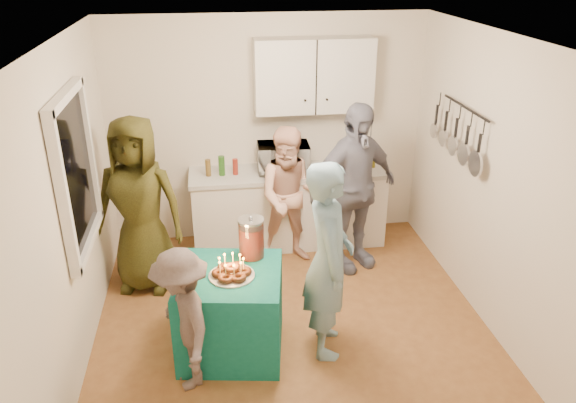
{
  "coord_description": "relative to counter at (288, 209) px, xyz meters",
  "views": [
    {
      "loc": [
        -0.65,
        -4.17,
        3.23
      ],
      "look_at": [
        0.0,
        0.35,
        1.15
      ],
      "focal_mm": 35.0,
      "sensor_mm": 36.0,
      "label": 1
    }
  ],
  "objects": [
    {
      "name": "floor",
      "position": [
        -0.2,
        -1.7,
        -0.43
      ],
      "size": [
        4.0,
        4.0,
        0.0
      ],
      "primitive_type": "plane",
      "color": "brown",
      "rests_on": "ground"
    },
    {
      "name": "ceiling",
      "position": [
        -0.2,
        -1.7,
        2.17
      ],
      "size": [
        4.0,
        4.0,
        0.0
      ],
      "primitive_type": "plane",
      "color": "white",
      "rests_on": "floor"
    },
    {
      "name": "back_wall",
      "position": [
        -0.2,
        0.3,
        0.87
      ],
      "size": [
        3.6,
        3.6,
        0.0
      ],
      "primitive_type": "plane",
      "color": "silver",
      "rests_on": "floor"
    },
    {
      "name": "left_wall",
      "position": [
        -2.0,
        -1.7,
        0.87
      ],
      "size": [
        4.0,
        4.0,
        0.0
      ],
      "primitive_type": "plane",
      "color": "silver",
      "rests_on": "floor"
    },
    {
      "name": "right_wall",
      "position": [
        1.6,
        -1.7,
        0.87
      ],
      "size": [
        4.0,
        4.0,
        0.0
      ],
      "primitive_type": "plane",
      "color": "silver",
      "rests_on": "floor"
    },
    {
      "name": "window_night",
      "position": [
        -1.97,
        -1.4,
        1.12
      ],
      "size": [
        0.04,
        1.0,
        1.2
      ],
      "primitive_type": "cube",
      "color": "black",
      "rests_on": "left_wall"
    },
    {
      "name": "counter",
      "position": [
        0.0,
        0.0,
        0.0
      ],
      "size": [
        2.2,
        0.58,
        0.86
      ],
      "primitive_type": "cube",
      "color": "white",
      "rests_on": "floor"
    },
    {
      "name": "countertop",
      "position": [
        0.0,
        -0.0,
        0.46
      ],
      "size": [
        2.24,
        0.62,
        0.05
      ],
      "primitive_type": "cube",
      "color": "beige",
      "rests_on": "counter"
    },
    {
      "name": "upper_cabinet",
      "position": [
        0.3,
        0.15,
        1.52
      ],
      "size": [
        1.3,
        0.3,
        0.8
      ],
      "primitive_type": "cube",
      "color": "white",
      "rests_on": "back_wall"
    },
    {
      "name": "pot_rack",
      "position": [
        1.52,
        -1.0,
        1.17
      ],
      "size": [
        0.12,
        1.0,
        0.6
      ],
      "primitive_type": "cube",
      "color": "black",
      "rests_on": "right_wall"
    },
    {
      "name": "microwave",
      "position": [
        -0.06,
        0.0,
        0.64
      ],
      "size": [
        0.59,
        0.42,
        0.32
      ],
      "primitive_type": "imported",
      "rotation": [
        0.0,
        0.0,
        -0.05
      ],
      "color": "white",
      "rests_on": "countertop"
    },
    {
      "name": "party_table",
      "position": [
        -0.77,
        -1.86,
        -0.05
      ],
      "size": [
        0.97,
        0.97,
        0.76
      ],
      "primitive_type": "cube",
      "rotation": [
        0.0,
        0.0,
        -0.16
      ],
      "color": "#0F6357",
      "rests_on": "floor"
    },
    {
      "name": "donut_cake",
      "position": [
        -0.75,
        -1.9,
        0.42
      ],
      "size": [
        0.38,
        0.38,
        0.18
      ],
      "primitive_type": null,
      "color": "#381C0C",
      "rests_on": "party_table"
    },
    {
      "name": "punch_jar",
      "position": [
        -0.56,
        -1.6,
        0.5
      ],
      "size": [
        0.22,
        0.22,
        0.34
      ],
      "primitive_type": "cylinder",
      "color": "#B6200E",
      "rests_on": "party_table"
    },
    {
      "name": "man_birthday",
      "position": [
        0.05,
        -1.95,
        0.44
      ],
      "size": [
        0.49,
        0.68,
        1.74
      ],
      "primitive_type": "imported",
      "rotation": [
        0.0,
        0.0,
        1.45
      ],
      "color": "#7AA0B2",
      "rests_on": "floor"
    },
    {
      "name": "woman_back_left",
      "position": [
        -1.59,
        -0.7,
        0.48
      ],
      "size": [
        0.99,
        0.75,
        1.81
      ],
      "primitive_type": "imported",
      "rotation": [
        0.0,
        0.0,
        -0.22
      ],
      "color": "brown",
      "rests_on": "floor"
    },
    {
      "name": "woman_back_center",
      "position": [
        -0.03,
        -0.41,
        0.34
      ],
      "size": [
        0.8,
        0.65,
        1.55
      ],
      "primitive_type": "imported",
      "rotation": [
        0.0,
        0.0,
        -0.09
      ],
      "color": "#EF967C",
      "rests_on": "floor"
    },
    {
      "name": "woman_back_right",
      "position": [
        0.6,
        -0.62,
        0.49
      ],
      "size": [
        1.17,
        0.83,
        1.84
      ],
      "primitive_type": "imported",
      "rotation": [
        0.0,
        0.0,
        0.4
      ],
      "color": "black",
      "rests_on": "floor"
    },
    {
      "name": "child_near_left",
      "position": [
        -1.15,
        -2.23,
        0.17
      ],
      "size": [
        0.66,
        0.88,
        1.21
      ],
      "primitive_type": "imported",
      "rotation": [
        0.0,
        0.0,
        -1.26
      ],
      "color": "#4E413E",
      "rests_on": "floor"
    }
  ]
}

